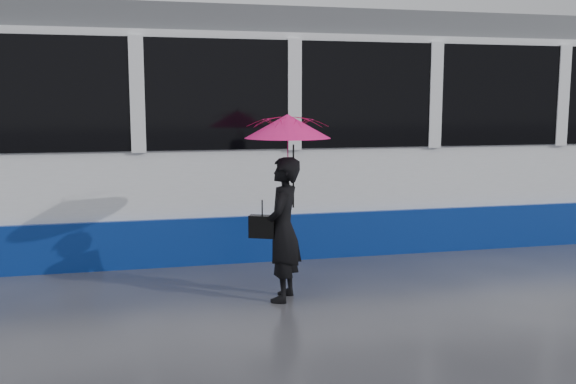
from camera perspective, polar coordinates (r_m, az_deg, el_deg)
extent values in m
plane|color=#2D2D32|center=(7.26, -8.91, -8.96)|extent=(90.00, 90.00, 0.00)
cube|color=#3F3D38|center=(8.98, -9.79, -5.63)|extent=(34.00, 0.07, 0.02)
cube|color=#3F3D38|center=(10.38, -10.28, -3.80)|extent=(34.00, 0.07, 0.02)
cube|color=white|center=(9.78, 1.70, 4.57)|extent=(24.00, 2.40, 2.95)
cube|color=navy|center=(9.93, 1.67, -2.44)|extent=(24.00, 2.56, 0.62)
cube|color=black|center=(9.77, 1.71, 8.53)|extent=(23.00, 2.48, 1.40)
cube|color=#4F5156|center=(9.83, 1.74, 14.22)|extent=(23.60, 2.20, 0.35)
imported|color=black|center=(6.81, -0.45, -3.34)|extent=(0.57, 0.66, 1.54)
imported|color=#E01274|center=(6.70, -0.04, 3.82)|extent=(1.12, 1.13, 0.77)
cone|color=#E01274|center=(6.69, -0.04, 5.87)|extent=(1.20, 1.20, 0.25)
cylinder|color=black|center=(6.69, -0.04, 7.11)|extent=(0.01, 0.01, 0.06)
cylinder|color=black|center=(6.76, 0.48, 1.41)|extent=(0.02, 0.02, 0.67)
cube|color=black|center=(6.77, -2.30, -3.08)|extent=(0.30, 0.22, 0.24)
cylinder|color=black|center=(6.74, -2.31, -1.34)|extent=(0.01, 0.01, 0.18)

